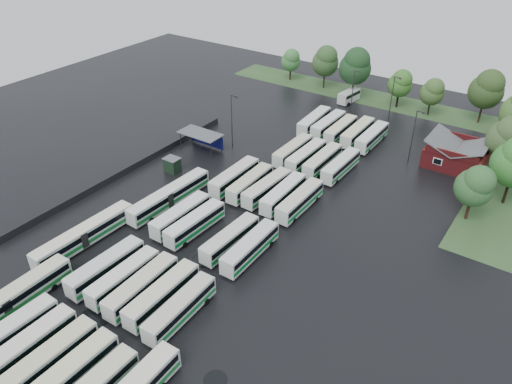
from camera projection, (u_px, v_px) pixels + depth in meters
The scene contains 54 objects.
ground at pixel (197, 239), 71.37m from camera, with size 160.00×160.00×0.00m, color black.
brick_building at pixel (456, 156), 88.68m from camera, with size 10.07×8.60×5.39m.
wash_shed at pixel (202, 135), 93.33m from camera, with size 8.20×4.20×3.58m.
utility_hut at pixel (172, 165), 87.19m from camera, with size 2.70×2.20×2.62m.
grass_strip_north at pixel (385, 101), 115.54m from camera, with size 80.00×10.00×0.01m, color #2E4D25.
west_fence at pixel (129, 169), 87.24m from camera, with size 0.10×50.00×1.20m, color #2D2D30.
bus_r0c0 at pixel (11, 333), 54.65m from camera, with size 2.58×10.82×2.99m.
bus_r0c1 at pixel (29, 346), 53.07m from camera, with size 2.36×10.92×3.04m.
bus_r0c2 at pixel (50, 359), 51.60m from camera, with size 2.42×10.95×3.04m.
bus_r0c3 at pixel (69, 375), 49.98m from camera, with size 2.42×11.10×3.09m.
bus_r1c0 at pixel (106, 267), 63.72m from camera, with size 2.69×11.23×3.11m.
bus_r1c1 at pixel (124, 277), 62.22m from camera, with size 2.26×10.61×2.95m.
bus_r1c2 at pixel (142, 286), 60.75m from camera, with size 2.72×11.10×3.07m.
bus_r1c3 at pixel (162, 295), 59.54m from camera, with size 2.53×11.14×3.09m.
bus_r1c4 at pixel (180, 308), 57.73m from camera, with size 2.60×10.81×2.99m.
bus_r2c0 at pixel (181, 215), 73.55m from camera, with size 2.50×10.88×3.02m.
bus_r2c1 at pixel (195, 223), 71.89m from camera, with size 2.70×10.77×2.97m.
bus_r2c3 at pixel (230, 239), 68.85m from camera, with size 2.60×10.63×2.94m.
bus_r2c4 at pixel (250, 247), 67.16m from camera, with size 2.47×10.94×3.04m.
bus_r3c0 at pixel (234, 177), 82.89m from camera, with size 2.43×11.18×3.11m.
bus_r3c1 at pixel (250, 183), 81.30m from camera, with size 2.51×10.70×2.96m.
bus_r3c2 at pixel (267, 188), 80.06m from camera, with size 2.78×10.82×2.99m.
bus_r3c3 at pixel (283, 194), 78.58m from camera, with size 2.52×10.82×3.00m.
bus_r3c4 at pixel (300, 201), 76.85m from camera, with size 2.35×10.98×3.05m.
bus_r4c1 at pixel (293, 150), 91.04m from camera, with size 2.30×10.70×2.98m.
bus_r4c2 at pixel (306, 156), 89.19m from camera, with size 2.47×10.86×3.01m.
bus_r4c3 at pixel (322, 161), 87.78m from camera, with size 2.30×10.76×3.00m.
bus_r4c4 at pixel (341, 166), 86.24m from camera, with size 2.41×10.66×2.96m.
bus_r5c0 at pixel (314, 121), 101.84m from camera, with size 2.93×11.25×3.10m.
bus_r5c1 at pixel (328, 125), 100.49m from camera, with size 2.46×10.94×3.04m.
bus_r5c2 at pixel (341, 129), 98.62m from camera, with size 2.39×10.67×2.96m.
bus_r5c3 at pixel (358, 132), 97.38m from camera, with size 2.44×11.12×3.09m.
bus_r5c4 at pixel (372, 137), 95.64m from camera, with size 2.33×10.93×3.04m.
artic_bus_west_a at pixel (9, 302), 58.62m from camera, with size 2.50×16.27×3.01m.
artic_bus_west_b at pixel (169, 196), 78.05m from camera, with size 2.86×16.05×2.97m.
artic_bus_west_c at pixel (85, 235), 69.55m from camera, with size 2.70×16.07×2.97m.
minibus at pixel (349, 96), 114.04m from camera, with size 3.05×6.38×2.68m.
tree_north_0 at pixel (291, 60), 124.69m from camera, with size 4.85×4.85×8.03m.
tree_north_1 at pixel (326, 61), 118.88m from camera, with size 6.38×6.38×10.56m.
tree_north_2 at pixel (356, 66), 112.65m from camera, with size 7.30×7.30×12.09m.
tree_north_3 at pixel (401, 83), 109.21m from camera, with size 5.34×5.34×8.85m.
tree_north_4 at pixel (433, 92), 105.59m from camera, with size 5.10×5.10×8.45m.
tree_north_5 at pixel (487, 89), 101.18m from camera, with size 7.03×7.03×11.64m.
tree_east_0 at pixel (476, 185), 72.38m from camera, with size 5.67×5.64×9.35m.
tree_east_2 at pixel (508, 137), 83.35m from camera, with size 6.65×6.65×11.01m.
lamp_post_ne at pixel (414, 133), 87.49m from camera, with size 1.56×0.30×10.10m.
lamp_post_nw at pixel (232, 117), 92.49m from camera, with size 1.63×0.32×10.58m.
lamp_post_back_w at pixel (354, 88), 106.87m from camera, with size 1.47×0.29×9.53m.
lamp_post_back_e at pixel (392, 97), 102.03m from camera, with size 1.56×0.30×10.12m.
puddle_0 at pixel (95, 318), 58.67m from camera, with size 3.90×3.90×0.01m, color black.
puddle_1 at pixel (117, 362), 53.38m from camera, with size 3.64×3.64×0.01m, color black.
puddle_2 at pixel (180, 216), 76.31m from camera, with size 6.67×6.67×0.01m, color black.
puddle_3 at pixel (203, 260), 67.52m from camera, with size 3.28×3.28×0.01m, color black.
puddle_4 at pixel (215, 380), 51.43m from camera, with size 2.54×2.54×0.01m, color black.
Camera 1 is at (39.04, -41.92, 43.93)m, focal length 35.00 mm.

